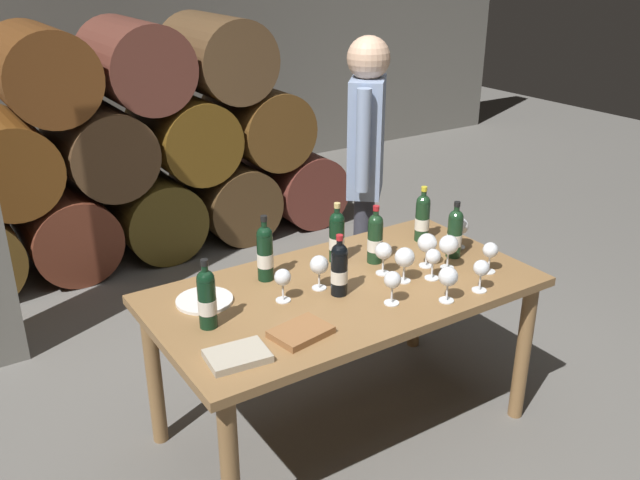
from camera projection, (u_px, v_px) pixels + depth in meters
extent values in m
plane|color=#66635E|center=(342.00, 426.00, 3.29)|extent=(14.00, 14.00, 0.00)
cube|color=slate|center=(72.00, 38.00, 5.98)|extent=(10.00, 0.24, 2.80)
cylinder|color=brown|center=(64.00, 226.00, 4.86)|extent=(0.60, 0.90, 0.60)
cylinder|color=#554318|center=(148.00, 209.00, 5.18)|extent=(0.60, 0.90, 0.60)
cylinder|color=#4F371E|center=(224.00, 194.00, 5.49)|extent=(0.60, 0.90, 0.60)
cylinder|color=brown|center=(291.00, 181.00, 5.81)|extent=(0.60, 0.90, 0.60)
cylinder|color=brown|center=(2.00, 160.00, 4.49)|extent=(0.60, 0.90, 0.60)
cylinder|color=brown|center=(98.00, 146.00, 4.81)|extent=(0.60, 0.90, 0.60)
cylinder|color=brown|center=(182.00, 134.00, 5.12)|extent=(0.60, 0.90, 0.60)
cylinder|color=brown|center=(256.00, 123.00, 5.44)|extent=(0.60, 0.90, 0.60)
cylinder|color=brown|center=(39.00, 71.00, 4.43)|extent=(0.60, 0.90, 0.60)
cylinder|color=brown|center=(133.00, 63.00, 4.75)|extent=(0.60, 0.90, 0.60)
cylinder|color=brown|center=(215.00, 56.00, 5.06)|extent=(0.60, 0.90, 0.60)
cube|color=olive|center=(345.00, 290.00, 3.00)|extent=(1.70, 0.90, 0.04)
cylinder|color=olive|center=(231.00, 479.00, 2.46)|extent=(0.07, 0.07, 0.72)
cylinder|color=olive|center=(523.00, 352.00, 3.24)|extent=(0.07, 0.07, 0.72)
cylinder|color=olive|center=(154.00, 375.00, 3.07)|extent=(0.07, 0.07, 0.72)
cylinder|color=olive|center=(416.00, 289.00, 3.84)|extent=(0.07, 0.07, 0.72)
cylinder|color=black|center=(207.00, 304.00, 2.64)|extent=(0.07, 0.07, 0.20)
sphere|color=black|center=(205.00, 279.00, 2.59)|extent=(0.07, 0.07, 0.07)
cylinder|color=black|center=(205.00, 273.00, 2.58)|extent=(0.03, 0.03, 0.06)
cylinder|color=black|center=(204.00, 262.00, 2.57)|extent=(0.03, 0.03, 0.02)
cylinder|color=silver|center=(207.00, 306.00, 2.64)|extent=(0.07, 0.07, 0.06)
cylinder|color=black|center=(265.00, 257.00, 3.02)|extent=(0.07, 0.07, 0.21)
sphere|color=black|center=(264.00, 234.00, 2.97)|extent=(0.07, 0.07, 0.07)
cylinder|color=black|center=(264.00, 228.00, 2.96)|extent=(0.03, 0.03, 0.07)
cylinder|color=black|center=(264.00, 218.00, 2.94)|extent=(0.03, 0.03, 0.02)
cylinder|color=silver|center=(265.00, 260.00, 3.02)|extent=(0.07, 0.07, 0.06)
cylinder|color=black|center=(339.00, 274.00, 2.89)|extent=(0.07, 0.07, 0.19)
sphere|color=black|center=(340.00, 252.00, 2.85)|extent=(0.07, 0.07, 0.07)
cylinder|color=black|center=(340.00, 247.00, 2.84)|extent=(0.03, 0.03, 0.06)
cylinder|color=#B21E23|center=(340.00, 237.00, 2.82)|extent=(0.03, 0.03, 0.02)
cylinder|color=silver|center=(339.00, 276.00, 2.89)|extent=(0.07, 0.07, 0.06)
cylinder|color=#19381E|center=(375.00, 243.00, 3.19)|extent=(0.07, 0.07, 0.20)
sphere|color=#19381E|center=(376.00, 222.00, 3.15)|extent=(0.07, 0.07, 0.07)
cylinder|color=#19381E|center=(376.00, 217.00, 3.14)|extent=(0.03, 0.03, 0.06)
cylinder|color=#B21E23|center=(376.00, 208.00, 3.12)|extent=(0.03, 0.03, 0.02)
cylinder|color=silver|center=(375.00, 245.00, 3.19)|extent=(0.07, 0.07, 0.06)
cylinder|color=black|center=(337.00, 241.00, 3.20)|extent=(0.07, 0.07, 0.20)
sphere|color=black|center=(337.00, 220.00, 3.16)|extent=(0.07, 0.07, 0.07)
cylinder|color=black|center=(337.00, 214.00, 3.14)|extent=(0.03, 0.03, 0.06)
cylinder|color=tan|center=(337.00, 205.00, 3.13)|extent=(0.03, 0.03, 0.02)
cylinder|color=silver|center=(337.00, 243.00, 3.20)|extent=(0.07, 0.07, 0.06)
cylinder|color=#19381E|center=(454.00, 238.00, 3.25)|extent=(0.07, 0.07, 0.20)
sphere|color=#19381E|center=(456.00, 217.00, 3.21)|extent=(0.07, 0.07, 0.07)
cylinder|color=#19381E|center=(457.00, 212.00, 3.20)|extent=(0.03, 0.03, 0.06)
cylinder|color=black|center=(457.00, 204.00, 3.18)|extent=(0.03, 0.03, 0.02)
cylinder|color=silver|center=(454.00, 239.00, 3.25)|extent=(0.07, 0.07, 0.06)
cylinder|color=#19381E|center=(422.00, 222.00, 3.43)|extent=(0.07, 0.07, 0.20)
sphere|color=#19381E|center=(423.00, 202.00, 3.39)|extent=(0.07, 0.07, 0.07)
cylinder|color=#19381E|center=(424.00, 197.00, 3.38)|extent=(0.03, 0.03, 0.06)
cylinder|color=gold|center=(424.00, 189.00, 3.36)|extent=(0.03, 0.03, 0.02)
cylinder|color=silver|center=(422.00, 224.00, 3.43)|extent=(0.07, 0.07, 0.06)
cylinder|color=white|center=(319.00, 288.00, 2.97)|extent=(0.06, 0.06, 0.00)
cylinder|color=white|center=(319.00, 280.00, 2.96)|extent=(0.01, 0.01, 0.07)
sphere|color=white|center=(319.00, 265.00, 2.93)|extent=(0.08, 0.08, 0.08)
cylinder|color=white|center=(383.00, 273.00, 3.11)|extent=(0.06, 0.06, 0.00)
cylinder|color=white|center=(383.00, 265.00, 3.09)|extent=(0.01, 0.01, 0.07)
sphere|color=white|center=(384.00, 251.00, 3.07)|extent=(0.08, 0.08, 0.08)
cylinder|color=white|center=(283.00, 300.00, 2.87)|extent=(0.06, 0.06, 0.00)
cylinder|color=white|center=(283.00, 292.00, 2.85)|extent=(0.01, 0.01, 0.07)
sphere|color=white|center=(283.00, 277.00, 2.83)|extent=(0.07, 0.07, 0.07)
cylinder|color=white|center=(432.00, 278.00, 3.06)|extent=(0.06, 0.06, 0.00)
cylinder|color=white|center=(432.00, 270.00, 3.05)|extent=(0.01, 0.01, 0.07)
sphere|color=white|center=(433.00, 256.00, 3.02)|extent=(0.07, 0.07, 0.07)
cylinder|color=white|center=(459.00, 247.00, 3.38)|extent=(0.06, 0.06, 0.00)
cylinder|color=white|center=(459.00, 240.00, 3.37)|extent=(0.01, 0.01, 0.07)
sphere|color=white|center=(460.00, 226.00, 3.34)|extent=(0.08, 0.08, 0.08)
cylinder|color=white|center=(426.00, 266.00, 3.18)|extent=(0.06, 0.06, 0.00)
cylinder|color=white|center=(426.00, 258.00, 3.17)|extent=(0.01, 0.01, 0.07)
sphere|color=white|center=(427.00, 243.00, 3.14)|extent=(0.09, 0.09, 0.09)
cylinder|color=white|center=(447.00, 268.00, 3.16)|extent=(0.06, 0.06, 0.00)
cylinder|color=white|center=(448.00, 260.00, 3.15)|extent=(0.01, 0.01, 0.07)
sphere|color=white|center=(449.00, 245.00, 3.12)|extent=(0.09, 0.09, 0.09)
cylinder|color=white|center=(479.00, 290.00, 2.95)|extent=(0.06, 0.06, 0.00)
cylinder|color=white|center=(480.00, 282.00, 2.94)|extent=(0.01, 0.01, 0.07)
sphere|color=white|center=(481.00, 268.00, 2.91)|extent=(0.07, 0.07, 0.07)
cylinder|color=white|center=(488.00, 271.00, 3.13)|extent=(0.06, 0.06, 0.00)
cylinder|color=white|center=(489.00, 263.00, 3.11)|extent=(0.01, 0.01, 0.07)
sphere|color=white|center=(490.00, 250.00, 3.08)|extent=(0.07, 0.07, 0.07)
cylinder|color=white|center=(446.00, 300.00, 2.87)|extent=(0.06, 0.06, 0.00)
cylinder|color=white|center=(447.00, 292.00, 2.85)|extent=(0.01, 0.01, 0.07)
sphere|color=white|center=(448.00, 276.00, 2.82)|extent=(0.08, 0.08, 0.08)
cylinder|color=white|center=(403.00, 281.00, 3.04)|extent=(0.06, 0.06, 0.00)
cylinder|color=white|center=(404.00, 273.00, 3.02)|extent=(0.01, 0.01, 0.07)
sphere|color=white|center=(405.00, 257.00, 2.99)|extent=(0.09, 0.09, 0.09)
cylinder|color=white|center=(391.00, 303.00, 2.85)|extent=(0.06, 0.06, 0.00)
cylinder|color=white|center=(392.00, 294.00, 2.83)|extent=(0.01, 0.01, 0.07)
sphere|color=white|center=(393.00, 280.00, 2.80)|extent=(0.07, 0.07, 0.07)
cube|color=#936038|center=(301.00, 332.00, 2.61)|extent=(0.24, 0.20, 0.03)
cube|color=#B2A893|center=(237.00, 356.00, 2.46)|extent=(0.24, 0.18, 0.03)
cylinder|color=white|center=(204.00, 300.00, 2.86)|extent=(0.24, 0.24, 0.01)
cylinder|color=#383842|center=(364.00, 256.00, 4.08)|extent=(0.11, 0.11, 0.85)
cylinder|color=#383842|center=(362.00, 264.00, 3.98)|extent=(0.11, 0.11, 0.85)
cube|color=#8499BC|center=(366.00, 137.00, 3.74)|extent=(0.35, 0.36, 0.64)
cylinder|color=#8499BC|center=(370.00, 122.00, 3.92)|extent=(0.08, 0.08, 0.54)
cylinder|color=#8499BC|center=(363.00, 141.00, 3.53)|extent=(0.08, 0.08, 0.54)
sphere|color=tan|center=(369.00, 58.00, 3.57)|extent=(0.23, 0.23, 0.23)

